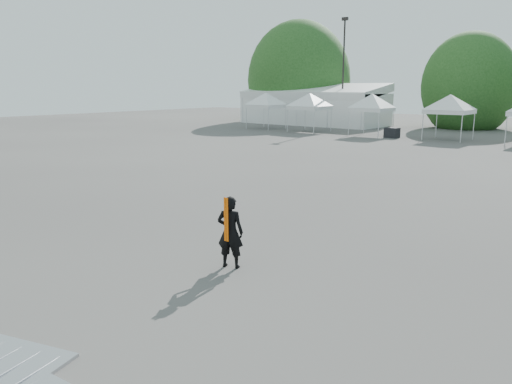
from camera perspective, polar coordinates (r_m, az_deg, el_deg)
The scene contains 11 objects.
ground at distance 12.45m, azimuth 2.68°, elevation -6.30°, with size 120.00×120.00×0.00m, color #474442.
marquee at distance 53.17m, azimuth 6.56°, elevation 9.83°, with size 15.00×6.25×4.23m.
light_pole_west at distance 50.22m, azimuth 9.95°, elevation 13.95°, with size 0.60×0.25×10.30m.
tree_far_w at distance 57.86m, azimuth 4.89°, elevation 12.57°, with size 4.80×4.80×7.30m.
tree_mid_w at distance 51.72m, azimuth 23.15°, elevation 11.08°, with size 4.16×4.16×6.33m.
tent_a at distance 47.32m, azimuth 1.16°, elevation 10.96°, with size 4.02×4.02×3.88m.
tent_b at distance 44.26m, azimuth 6.16°, elevation 10.83°, with size 4.17×4.17×3.88m.
tent_c at distance 41.46m, azimuth 13.14°, elevation 10.51°, with size 3.97×3.97×3.88m.
tent_d at distance 39.74m, azimuth 21.34°, elevation 9.97°, with size 4.23×4.23×3.88m.
man at distance 10.88m, azimuth -2.97°, elevation -4.59°, with size 0.69×0.58×1.60m.
crate_west at distance 40.12m, azimuth 15.27°, elevation 6.55°, with size 1.01×0.79×0.79m, color black.
Camera 1 is at (7.09, -9.46, 3.91)m, focal length 35.00 mm.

